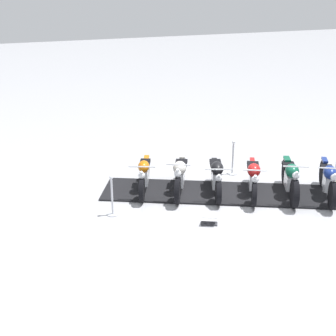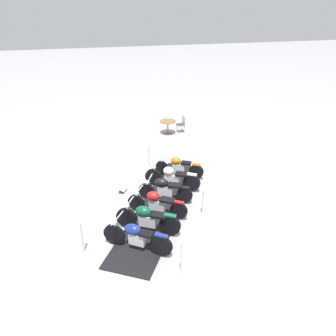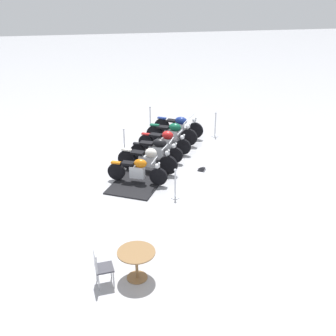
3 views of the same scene
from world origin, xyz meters
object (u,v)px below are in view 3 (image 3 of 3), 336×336
at_px(motorcycle_copper, 138,170).
at_px(motorcycle_navy, 179,125).
at_px(stanchion_right_rear, 215,128).
at_px(stanchion_right_front, 175,188).
at_px(motorcycle_forest, 172,133).
at_px(stanchion_left_mid, 124,144).
at_px(motorcycle_black, 157,149).
at_px(cafe_chair_near_table, 101,266).
at_px(motorcycle_cream, 148,159).
at_px(info_placard, 202,167).
at_px(cafe_table, 136,258).
at_px(motorcycle_maroon, 165,141).
at_px(stanchion_left_rear, 150,122).

relative_size(motorcycle_copper, motorcycle_navy, 1.00).
bearing_deg(stanchion_right_rear, stanchion_right_front, -119.22).
xyz_separation_m(motorcycle_forest, stanchion_right_front, (-0.85, -4.61, -0.17)).
xyz_separation_m(stanchion_right_rear, stanchion_left_mid, (-4.14, -1.11, -0.03)).
xyz_separation_m(stanchion_right_front, stanchion_left_mid, (-1.22, 4.11, -0.01)).
xyz_separation_m(motorcycle_black, cafe_chair_near_table, (-2.43, -6.69, 0.02)).
bearing_deg(motorcycle_cream, motorcycle_black, 90.58).
height_order(motorcycle_navy, info_placard, motorcycle_navy).
height_order(motorcycle_forest, info_placard, motorcycle_forest).
bearing_deg(cafe_chair_near_table, stanchion_left_mid, 74.75).
relative_size(motorcycle_copper, stanchion_left_mid, 1.92).
height_order(motorcycle_black, stanchion_right_rear, stanchion_right_rear).
relative_size(info_placard, cafe_chair_near_table, 0.46).
distance_m(motorcycle_copper, cafe_table, 4.96).
xyz_separation_m(stanchion_right_front, cafe_chair_near_table, (-2.52, -3.77, 0.18)).
distance_m(motorcycle_maroon, cafe_chair_near_table, 8.07).
bearing_deg(motorcycle_black, motorcycle_cream, -94.36).
height_order(stanchion_left_mid, info_placard, stanchion_left_mid).
xyz_separation_m(stanchion_right_rear, cafe_table, (-4.62, -8.91, 0.20)).
xyz_separation_m(motorcycle_copper, motorcycle_black, (0.95, 1.69, 0.02)).
relative_size(motorcycle_forest, cafe_table, 2.26).
height_order(info_placard, cafe_chair_near_table, cafe_chair_near_table).
bearing_deg(stanchion_left_mid, stanchion_right_front, -73.49).
bearing_deg(motorcycle_maroon, cafe_table, -74.95).
bearing_deg(motorcycle_cream, cafe_chair_near_table, -78.69).
bearing_deg(motorcycle_black, cafe_table, -78.82).
bearing_deg(cafe_table, stanchion_right_rear, 62.59).
bearing_deg(stanchion_left_rear, motorcycle_maroon, -87.11).
bearing_deg(info_placard, motorcycle_copper, -45.08).
distance_m(motorcycle_navy, stanchion_left_mid, 2.89).
bearing_deg(motorcycle_cream, stanchion_left_rear, 110.06).
xyz_separation_m(motorcycle_cream, cafe_table, (-1.14, -5.76, 0.05)).
relative_size(motorcycle_forest, stanchion_left_rear, 1.83).
bearing_deg(stanchion_left_mid, stanchion_right_rear, 15.05).
distance_m(motorcycle_forest, cafe_table, 8.68).
height_order(motorcycle_copper, cafe_table, motorcycle_copper).
xyz_separation_m(motorcycle_copper, stanchion_right_rear, (3.95, 3.99, -0.12)).
height_order(motorcycle_navy, stanchion_right_rear, stanchion_right_rear).
distance_m(motorcycle_forest, info_placard, 2.79).
distance_m(motorcycle_navy, info_placard, 3.56).
bearing_deg(motorcycle_navy, stanchion_right_rear, 24.16).
relative_size(motorcycle_cream, motorcycle_forest, 1.02).
height_order(motorcycle_cream, motorcycle_navy, motorcycle_navy).
relative_size(motorcycle_black, stanchion_right_front, 1.90).
distance_m(motorcycle_forest, stanchion_left_mid, 2.14).
height_order(stanchion_right_front, cafe_table, stanchion_right_front).
relative_size(motorcycle_forest, info_placard, 4.60).
xyz_separation_m(motorcycle_maroon, cafe_chair_near_table, (-2.91, -7.53, 0.01)).
xyz_separation_m(motorcycle_copper, stanchion_right_front, (1.03, -1.23, -0.14)).
height_order(motorcycle_navy, cafe_table, motorcycle_navy).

